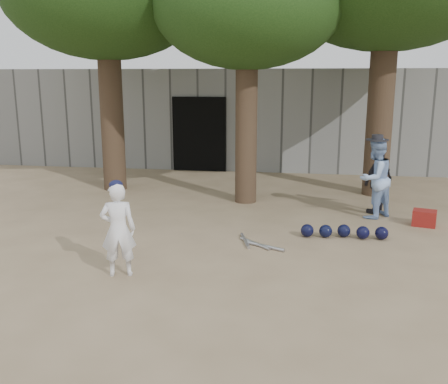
% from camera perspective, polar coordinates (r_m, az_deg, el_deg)
% --- Properties ---
extents(ground, '(70.00, 70.00, 0.00)m').
position_cam_1_polar(ground, '(7.51, -5.76, -8.63)').
color(ground, '#937C5E').
rests_on(ground, ground).
extents(boy_player, '(0.56, 0.44, 1.35)m').
position_cam_1_polar(boy_player, '(7.16, -12.00, -4.24)').
color(boy_player, white).
rests_on(boy_player, ground).
extents(spectator_blue, '(0.98, 0.97, 1.60)m').
position_cam_1_polar(spectator_blue, '(10.33, 16.84, 1.49)').
color(spectator_blue, '#96B6E7').
rests_on(spectator_blue, ground).
extents(spectator_dark, '(0.80, 0.78, 1.34)m').
position_cam_1_polar(spectator_dark, '(10.72, 17.21, 1.17)').
color(spectator_dark, black).
rests_on(spectator_dark, ground).
extents(red_bag, '(0.49, 0.43, 0.30)m').
position_cam_1_polar(red_bag, '(10.21, 21.92, -2.78)').
color(red_bag, maroon).
rests_on(red_bag, ground).
extents(back_building, '(16.00, 5.24, 3.00)m').
position_cam_1_polar(back_building, '(17.23, 2.81, 8.79)').
color(back_building, gray).
rests_on(back_building, ground).
extents(helmet_row, '(1.51, 0.32, 0.23)m').
position_cam_1_polar(helmet_row, '(9.03, 13.56, -4.42)').
color(helmet_row, black).
rests_on(helmet_row, ground).
extents(bat_pile, '(0.82, 0.78, 0.06)m').
position_cam_1_polar(bat_pile, '(8.46, 3.56, -5.88)').
color(bat_pile, '#A9A9B0').
rests_on(bat_pile, ground).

